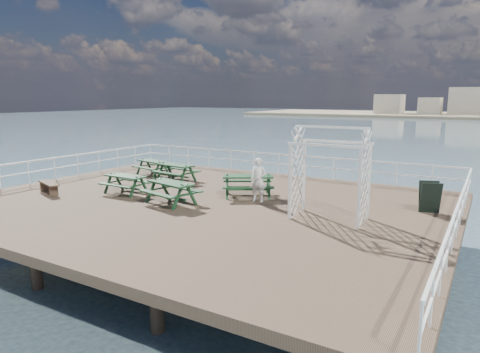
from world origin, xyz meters
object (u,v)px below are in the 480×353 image
object	(u,v)px
trellis_arbor	(330,178)
person	(258,180)
picnic_table_b	(176,169)
picnic_table_d	(126,180)
picnic_table_c	(248,181)
picnic_table_e	(171,188)
picnic_table_a	(153,164)
flat_bench_near	(49,185)

from	to	relation	value
trellis_arbor	person	world-z (taller)	trellis_arbor
picnic_table_b	trellis_arbor	world-z (taller)	trellis_arbor
person	picnic_table_d	bearing A→B (deg)	-177.68
picnic_table_b	person	world-z (taller)	person
picnic_table_c	picnic_table_e	world-z (taller)	picnic_table_c
picnic_table_b	trellis_arbor	bearing A→B (deg)	-9.60
picnic_table_a	picnic_table_c	xyz separation A→B (m)	(6.67, -1.73, 0.08)
picnic_table_b	picnic_table_d	xyz separation A→B (m)	(-0.10, -3.19, -0.03)
picnic_table_d	flat_bench_near	xyz separation A→B (m)	(-2.79, -1.66, -0.21)
picnic_table_b	flat_bench_near	xyz separation A→B (m)	(-2.88, -4.85, -0.24)
picnic_table_e	trellis_arbor	distance (m)	5.96
flat_bench_near	trellis_arbor	xyz separation A→B (m)	(11.37, 2.32, 1.02)
picnic_table_a	person	bearing A→B (deg)	-5.21
picnic_table_b	person	distance (m)	5.58
picnic_table_b	picnic_table_e	bearing A→B (deg)	-46.52
picnic_table_d	picnic_table_e	bearing A→B (deg)	-7.50
picnic_table_d	trellis_arbor	size ratio (longest dim) A/B	0.59
picnic_table_b	picnic_table_c	size ratio (longest dim) A/B	0.80
picnic_table_d	person	bearing A→B (deg)	17.45
picnic_table_e	flat_bench_near	xyz separation A→B (m)	(-5.56, -1.24, -0.26)
picnic_table_a	picnic_table_d	bearing A→B (deg)	-50.78
picnic_table_c	trellis_arbor	distance (m)	4.26
picnic_table_c	picnic_table_d	bearing A→B (deg)	173.55
picnic_table_b	flat_bench_near	size ratio (longest dim) A/B	1.24
picnic_table_d	trellis_arbor	world-z (taller)	trellis_arbor
picnic_table_e	person	distance (m)	3.36
picnic_table_d	picnic_table_e	size ratio (longest dim) A/B	0.80
picnic_table_a	picnic_table_c	world-z (taller)	picnic_table_c
picnic_table_b	picnic_table_e	size ratio (longest dim) A/B	0.91
trellis_arbor	flat_bench_near	bearing A→B (deg)	-169.62
picnic_table_e	trellis_arbor	xyz separation A→B (m)	(5.81, 1.08, 0.76)
flat_bench_near	picnic_table_c	bearing A→B (deg)	45.80
picnic_table_d	picnic_table_b	bearing A→B (deg)	89.36
picnic_table_c	trellis_arbor	size ratio (longest dim) A/B	0.83
picnic_table_c	picnic_table_e	bearing A→B (deg)	-157.60
picnic_table_b	picnic_table_c	world-z (taller)	picnic_table_c
picnic_table_b	picnic_table_c	distance (m)	4.68
trellis_arbor	person	bearing A→B (deg)	162.32
flat_bench_near	picnic_table_d	bearing A→B (deg)	49.46
picnic_table_b	picnic_table_e	world-z (taller)	picnic_table_e
picnic_table_c	flat_bench_near	xyz separation A→B (m)	(-7.45, -3.81, -0.28)
picnic_table_d	person	world-z (taller)	person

